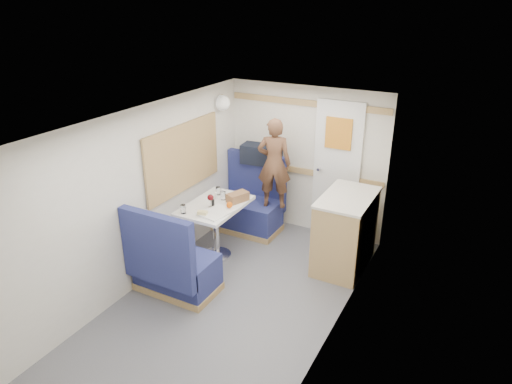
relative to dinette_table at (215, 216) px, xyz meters
The scene contains 28 objects.
floor 1.32m from the dinette_table, 56.98° to the right, with size 4.50×4.50×0.00m, color #515156.
ceiling 1.87m from the dinette_table, 56.98° to the right, with size 4.50×4.50×0.00m, color silver.
wall_back 1.47m from the dinette_table, 62.53° to the left, with size 2.20×0.02×2.00m, color silver.
wall_left 1.18m from the dinette_table, 114.23° to the right, with size 0.02×4.50×2.00m, color silver.
wall_right 2.06m from the dinette_table, 29.74° to the right, with size 0.02×4.50×2.00m, color silver.
oak_trim_low 1.42m from the dinette_table, 62.15° to the left, with size 2.15×0.02×0.08m, color olive.
oak_trim_high 1.85m from the dinette_table, 62.15° to the left, with size 2.15×0.02×0.08m, color olive.
side_window 0.81m from the dinette_table, behind, with size 0.04×1.30×0.72m, color #A9B095.
rear_door 1.69m from the dinette_table, 47.92° to the left, with size 0.62×0.12×1.86m.
dinette_table is the anchor object (origin of this frame).
bench_far 0.90m from the dinette_table, 90.00° to the left, with size 0.90×0.59×1.05m.
bench_near 0.90m from the dinette_table, 90.00° to the right, with size 0.90×0.59×1.05m.
ledge 1.16m from the dinette_table, 90.00° to the left, with size 0.90×0.14×0.04m, color olive.
dome_light 1.51m from the dinette_table, 114.65° to the left, with size 0.20×0.20×0.20m, color white.
galley_counter 1.57m from the dinette_table, 20.54° to the left, with size 0.57×0.92×0.92m.
person 1.03m from the dinette_table, 64.70° to the left, with size 0.44×0.29×1.20m, color brown.
duffel_bag 1.21m from the dinette_table, 87.34° to the left, with size 0.54×0.26×0.26m, color black.
tray 0.30m from the dinette_table, 52.71° to the right, with size 0.28×0.37×0.02m, color white.
orange_fruit 0.31m from the dinette_table, ahead, with size 0.07×0.07×0.07m, color orange.
cheese_block 0.38m from the dinette_table, 82.70° to the right, with size 0.11×0.07×0.04m, color #EFDE8A.
wine_glass 0.29m from the dinette_table, 87.21° to the right, with size 0.08×0.08×0.17m.
tumbler_left 0.47m from the dinette_table, 117.10° to the right, with size 0.06×0.06×0.10m, color silver.
tumbler_mid 0.36m from the dinette_table, 114.62° to the left, with size 0.06×0.06×0.10m, color white.
tumbler_right 0.27m from the dinette_table, 85.53° to the left, with size 0.07×0.07×0.11m, color white.
beer_glass 0.35m from the dinette_table, 38.54° to the left, with size 0.06×0.06×0.10m, color brown.
pepper_grinder 0.21m from the dinette_table, 75.18° to the right, with size 0.04×0.04×0.10m, color black.
salt_grinder 0.26m from the dinette_table, 118.89° to the left, with size 0.03×0.03×0.09m, color silver.
bread_loaf 0.36m from the dinette_table, 47.03° to the left, with size 0.14×0.26×0.11m, color brown.
Camera 1 is at (2.13, -3.17, 3.03)m, focal length 32.00 mm.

